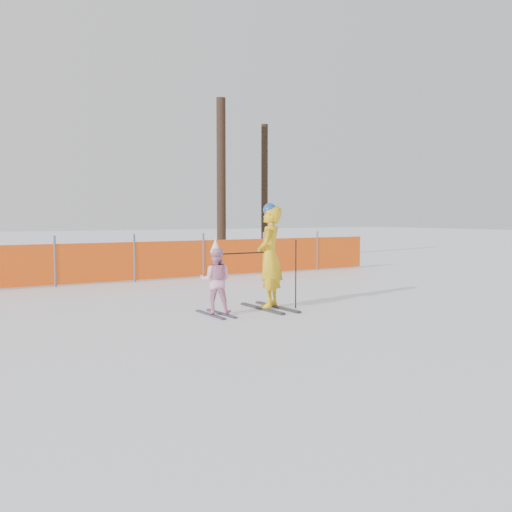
{
  "coord_description": "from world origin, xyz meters",
  "views": [
    {
      "loc": [
        -5.38,
        -8.21,
        1.72
      ],
      "look_at": [
        0.0,
        0.5,
        1.0
      ],
      "focal_mm": 40.0,
      "sensor_mm": 36.0,
      "label": 1
    }
  ],
  "objects": [
    {
      "name": "ground",
      "position": [
        0.0,
        0.0,
        0.0
      ],
      "size": [
        120.0,
        120.0,
        0.0
      ],
      "primitive_type": "plane",
      "color": "white",
      "rests_on": "ground"
    },
    {
      "name": "adult",
      "position": [
        0.34,
        0.57,
        0.98
      ],
      "size": [
        0.8,
        1.4,
        1.96
      ],
      "color": "black",
      "rests_on": "ground"
    },
    {
      "name": "child",
      "position": [
        -0.81,
        0.52,
        0.61
      ],
      "size": [
        0.7,
        1.02,
        1.33
      ],
      "color": "black",
      "rests_on": "ground"
    },
    {
      "name": "ski_poles",
      "position": [
        0.36,
        0.44,
        0.81
      ],
      "size": [
        1.49,
        0.22,
        1.29
      ],
      "color": "black",
      "rests_on": "ground"
    },
    {
      "name": "safety_fence",
      "position": [
        -1.49,
        6.04,
        0.56
      ],
      "size": [
        17.81,
        0.06,
        1.25
      ],
      "color": "#595960",
      "rests_on": "ground"
    },
    {
      "name": "tree_trunks",
      "position": [
        5.51,
        10.79,
        2.91
      ],
      "size": [
        2.53,
        0.8,
        6.07
      ],
      "color": "#301F15",
      "rests_on": "ground"
    }
  ]
}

